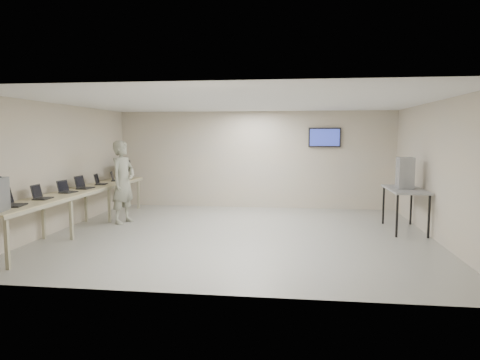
# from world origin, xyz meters

# --- Properties ---
(room) EXTENTS (8.01, 7.01, 2.81)m
(room) POSITION_xyz_m (0.03, 0.06, 1.41)
(room) COLOR #9D9D99
(room) RESTS_ON ground
(workbench) EXTENTS (0.76, 6.00, 0.90)m
(workbench) POSITION_xyz_m (-3.59, 0.00, 0.83)
(workbench) COLOR beige
(workbench) RESTS_ON ground
(laptop_0) EXTENTS (0.39, 0.44, 0.31)m
(laptop_0) POSITION_xyz_m (-3.66, -2.19, 0.98)
(laptop_0) COLOR black
(laptop_0) RESTS_ON workbench
(laptop_1) EXTENTS (0.31, 0.37, 0.28)m
(laptop_1) POSITION_xyz_m (-3.65, -1.37, 0.97)
(laptop_1) COLOR black
(laptop_1) RESTS_ON workbench
(laptop_2) EXTENTS (0.33, 0.37, 0.26)m
(laptop_2) POSITION_xyz_m (-3.64, -0.45, 0.97)
(laptop_2) COLOR black
(laptop_2) RESTS_ON workbench
(laptop_3) EXTENTS (0.33, 0.39, 0.29)m
(laptop_3) POSITION_xyz_m (-3.62, 0.24, 0.98)
(laptop_3) COLOR black
(laptop_3) RESTS_ON workbench
(laptop_4) EXTENTS (0.34, 0.38, 0.26)m
(laptop_4) POSITION_xyz_m (-3.62, 1.09, 0.97)
(laptop_4) COLOR black
(laptop_4) RESTS_ON workbench
(laptop_5) EXTENTS (0.34, 0.37, 0.25)m
(laptop_5) POSITION_xyz_m (-3.60, 1.93, 0.96)
(laptop_5) COLOR black
(laptop_5) RESTS_ON workbench
(monitor_near) EXTENTS (0.22, 0.49, 0.49)m
(monitor_near) POSITION_xyz_m (-3.60, 2.39, 1.19)
(monitor_near) COLOR black
(monitor_near) RESTS_ON workbench
(monitor_far) EXTENTS (0.22, 0.49, 0.49)m
(monitor_far) POSITION_xyz_m (-3.60, 2.75, 1.20)
(monitor_far) COLOR black
(monitor_far) RESTS_ON workbench
(soldier) EXTENTS (0.65, 0.82, 1.99)m
(soldier) POSITION_xyz_m (-2.91, 0.86, 0.99)
(soldier) COLOR gray
(soldier) RESTS_ON ground
(side_table) EXTENTS (0.73, 1.57, 0.94)m
(side_table) POSITION_xyz_m (3.60, 0.84, 0.87)
(side_table) COLOR gray
(side_table) RESTS_ON ground
(storage_bins) EXTENTS (0.33, 0.36, 0.69)m
(storage_bins) POSITION_xyz_m (3.58, 0.84, 1.29)
(storage_bins) COLOR #9A9C9E
(storage_bins) RESTS_ON side_table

